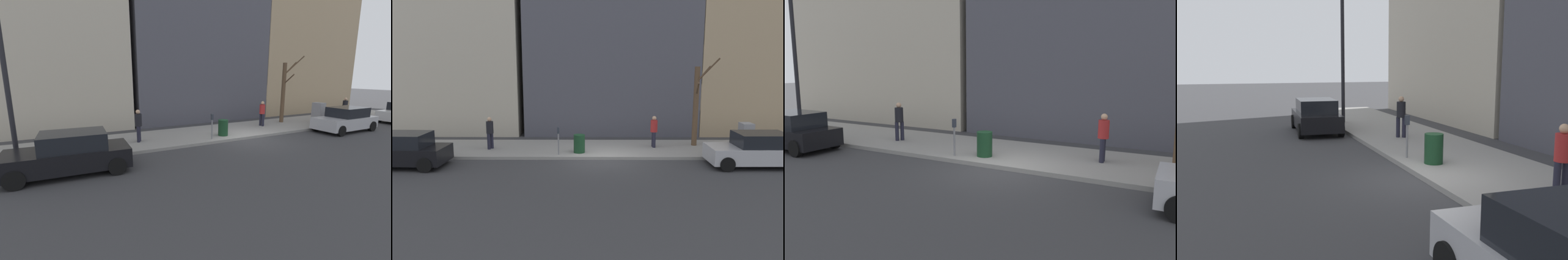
% 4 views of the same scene
% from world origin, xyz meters
% --- Properties ---
extents(ground_plane, '(120.00, 120.00, 0.00)m').
position_xyz_m(ground_plane, '(0.00, 0.00, 0.00)').
color(ground_plane, '#38383A').
extents(sidewalk, '(4.00, 36.00, 0.15)m').
position_xyz_m(sidewalk, '(2.00, 0.00, 0.07)').
color(sidewalk, gray).
rests_on(sidewalk, ground).
extents(parked_car_silver, '(1.96, 4.22, 1.52)m').
position_xyz_m(parked_car_silver, '(-1.03, -6.86, 0.74)').
color(parked_car_silver, '#B7B7BC').
rests_on(parked_car_silver, ground).
extents(parked_car_black, '(2.06, 4.27, 1.52)m').
position_xyz_m(parked_car_black, '(-1.18, 8.99, 0.74)').
color(parked_car_black, black).
rests_on(parked_car_black, ground).
extents(parking_meter, '(0.14, 0.10, 1.35)m').
position_xyz_m(parking_meter, '(0.45, 2.10, 0.98)').
color(parking_meter, slate).
rests_on(parking_meter, sidewalk).
extents(utility_box, '(0.83, 0.61, 1.43)m').
position_xyz_m(utility_box, '(1.30, -7.29, 0.85)').
color(utility_box, '#A8A399').
rests_on(utility_box, sidewalk).
extents(streetlamp, '(1.97, 0.32, 6.50)m').
position_xyz_m(streetlamp, '(0.28, 10.83, 4.02)').
color(streetlamp, black).
rests_on(streetlamp, sidewalk).
extents(bare_tree, '(1.22, 1.12, 4.67)m').
position_xyz_m(bare_tree, '(2.57, -5.07, 2.37)').
color(bare_tree, brown).
rests_on(bare_tree, sidewalk).
extents(trash_bin, '(0.56, 0.56, 0.90)m').
position_xyz_m(trash_bin, '(0.90, 1.10, 0.60)').
color(trash_bin, '#14381E').
rests_on(trash_bin, sidewalk).
extents(pedestrian_near_meter, '(0.38, 0.36, 1.66)m').
position_xyz_m(pedestrian_near_meter, '(1.40, -10.41, 1.09)').
color(pedestrian_near_meter, '#1E1E2D').
rests_on(pedestrian_near_meter, sidewalk).
extents(pedestrian_midblock, '(0.40, 0.36, 1.66)m').
position_xyz_m(pedestrian_midblock, '(2.13, -2.79, 1.09)').
color(pedestrian_midblock, '#1E1E2D').
rests_on(pedestrian_midblock, sidewalk).
extents(pedestrian_far_corner, '(0.37, 0.36, 1.66)m').
position_xyz_m(pedestrian_far_corner, '(1.67, 5.72, 1.09)').
color(pedestrian_far_corner, '#1E1E2D').
rests_on(pedestrian_far_corner, sidewalk).
extents(office_tower_left, '(11.27, 11.27, 15.61)m').
position_xyz_m(office_tower_left, '(11.13, -11.77, 7.81)').
color(office_tower_left, tan).
rests_on(office_tower_left, ground).
extents(office_tower_right, '(12.92, 12.92, 15.70)m').
position_xyz_m(office_tower_right, '(11.96, 11.43, 7.85)').
color(office_tower_right, '#BCB29E').
rests_on(office_tower_right, ground).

